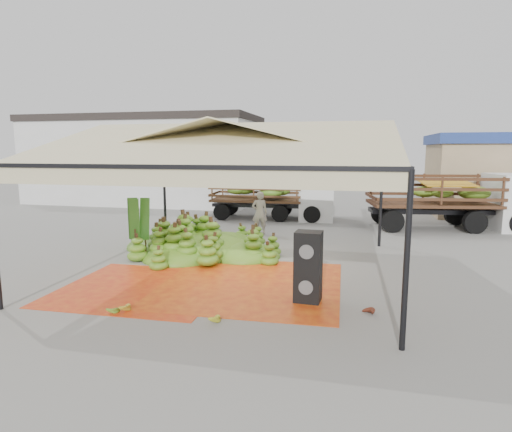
% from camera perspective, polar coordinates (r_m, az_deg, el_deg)
% --- Properties ---
extents(ground, '(90.00, 90.00, 0.00)m').
position_cam_1_polar(ground, '(11.99, -2.60, -7.18)').
color(ground, slate).
rests_on(ground, ground).
extents(canopy_tent, '(8.10, 8.10, 4.00)m').
position_cam_1_polar(canopy_tent, '(11.53, -2.71, 8.78)').
color(canopy_tent, black).
rests_on(canopy_tent, ground).
extents(building_white, '(14.30, 6.30, 5.40)m').
position_cam_1_polar(building_white, '(28.34, -14.54, 7.31)').
color(building_white, silver).
rests_on(building_white, ground).
extents(building_tan, '(6.30, 5.30, 4.10)m').
position_cam_1_polar(building_tan, '(25.07, 29.18, 4.87)').
color(building_tan, tan).
rests_on(building_tan, ground).
extents(tarp_left, '(3.92, 3.74, 0.01)m').
position_cam_1_polar(tarp_left, '(10.85, -14.84, -9.18)').
color(tarp_left, '#CC5613').
rests_on(tarp_left, ground).
extents(tarp_right, '(4.48, 4.69, 0.01)m').
position_cam_1_polar(tarp_right, '(10.76, -0.61, -9.02)').
color(tarp_right, orange).
rests_on(tarp_right, ground).
extents(banana_heap, '(6.13, 5.25, 1.21)m').
position_cam_1_polar(banana_heap, '(13.96, -7.11, -2.42)').
color(banana_heap, '#537919').
rests_on(banana_heap, ground).
extents(hand_yellow_a, '(0.50, 0.42, 0.21)m').
position_cam_1_polar(hand_yellow_a, '(8.56, -6.01, -13.14)').
color(hand_yellow_a, gold).
rests_on(hand_yellow_a, ground).
extents(hand_yellow_b, '(0.53, 0.45, 0.22)m').
position_cam_1_polar(hand_yellow_b, '(9.47, -17.49, -11.32)').
color(hand_yellow_b, gold).
rests_on(hand_yellow_b, ground).
extents(hand_red_a, '(0.48, 0.42, 0.19)m').
position_cam_1_polar(hand_red_a, '(10.85, 5.79, -8.41)').
color(hand_red_a, '#5C1A15').
rests_on(hand_red_a, ground).
extents(hand_red_b, '(0.55, 0.53, 0.19)m').
position_cam_1_polar(hand_red_b, '(9.12, 14.54, -12.05)').
color(hand_red_b, '#562313').
rests_on(hand_red_b, ground).
extents(hand_green, '(0.49, 0.47, 0.17)m').
position_cam_1_polar(hand_green, '(9.45, -18.61, -11.54)').
color(hand_green, '#337418').
rests_on(hand_green, ground).
extents(hanging_bunches, '(3.24, 0.24, 0.20)m').
position_cam_1_polar(hanging_bunches, '(10.89, 7.31, 5.15)').
color(hanging_bunches, '#4B7B19').
rests_on(hanging_bunches, ground).
extents(speaker_stack, '(0.60, 0.53, 1.56)m').
position_cam_1_polar(speaker_stack, '(9.43, 6.97, -6.74)').
color(speaker_stack, black).
rests_on(speaker_stack, ground).
extents(banana_leaves, '(0.96, 1.36, 3.70)m').
position_cam_1_polar(banana_leaves, '(13.56, -16.38, -5.66)').
color(banana_leaves, '#246E1D').
rests_on(banana_leaves, ground).
extents(vendor, '(0.71, 0.57, 1.70)m').
position_cam_1_polar(vendor, '(16.86, 0.49, 0.43)').
color(vendor, gray).
rests_on(vendor, ground).
extents(truck_left, '(5.93, 2.31, 2.00)m').
position_cam_1_polar(truck_left, '(20.65, 2.86, 3.02)').
color(truck_left, '#522E1B').
rests_on(truck_left, ground).
extents(truck_right, '(7.04, 3.34, 2.32)m').
position_cam_1_polar(truck_right, '(19.86, 25.49, 2.53)').
color(truck_right, '#4F311A').
rests_on(truck_right, ground).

